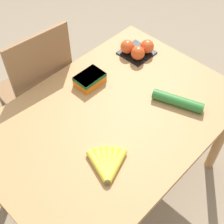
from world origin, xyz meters
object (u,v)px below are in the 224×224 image
at_px(cucumber_near, 178,101).
at_px(carrot_bag, 90,79).
at_px(chair, 39,90).
at_px(banana_bunch, 107,165).
at_px(tomato_pack, 137,49).

bearing_deg(cucumber_near, carrot_bag, 115.04).
distance_m(carrot_bag, cucumber_near, 0.49).
bearing_deg(chair, banana_bunch, 81.59).
bearing_deg(carrot_bag, cucumber_near, -64.96).
relative_size(carrot_bag, cucumber_near, 0.57).
height_order(chair, carrot_bag, chair).
relative_size(banana_bunch, carrot_bag, 1.18).
relative_size(tomato_pack, carrot_bag, 1.15).
height_order(banana_bunch, tomato_pack, tomato_pack).
bearing_deg(tomato_pack, carrot_bag, 175.65).
distance_m(chair, carrot_bag, 0.46).
distance_m(banana_bunch, carrot_bag, 0.54).
bearing_deg(banana_bunch, chair, 76.73).
xyz_separation_m(banana_bunch, tomato_pack, (0.67, 0.41, 0.03)).
bearing_deg(tomato_pack, cucumber_near, -110.76).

